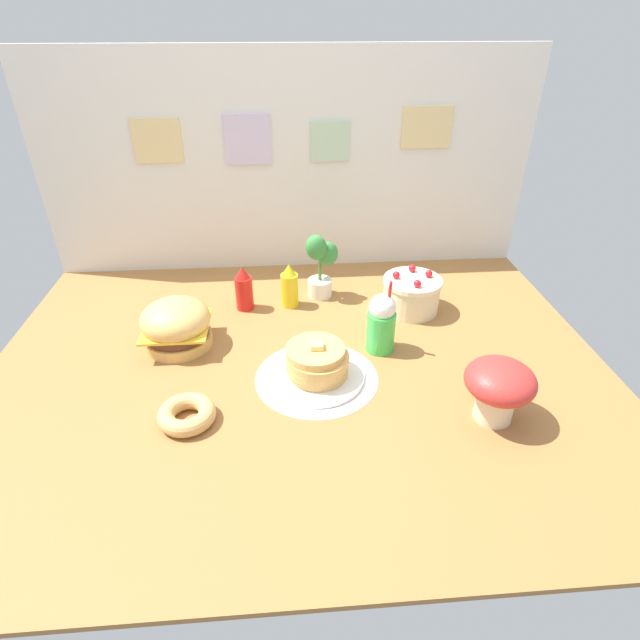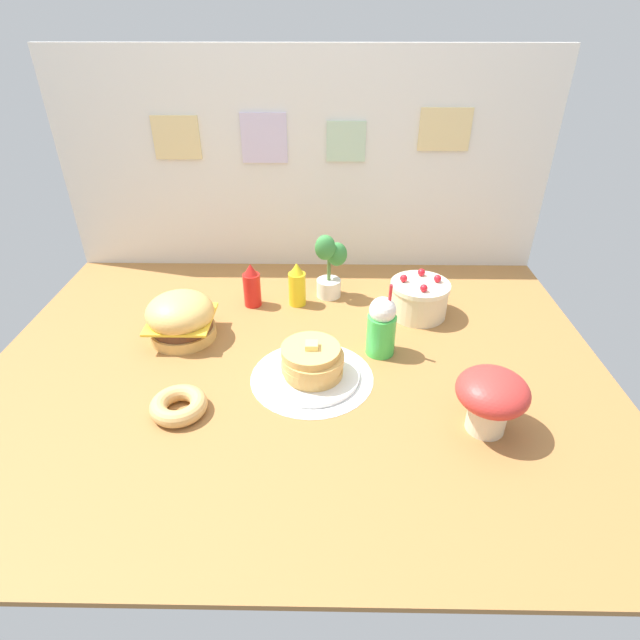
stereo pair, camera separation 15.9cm
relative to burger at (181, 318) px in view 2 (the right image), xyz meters
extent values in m
cube|color=#9E6B38|center=(0.49, -0.19, -0.11)|extent=(2.44, 1.88, 0.02)
cube|color=silver|center=(0.49, 0.75, 0.44)|extent=(2.44, 0.03, 1.07)
cube|color=beige|center=(-0.12, 0.72, 0.57)|extent=(0.23, 0.01, 0.20)
cube|color=silver|center=(0.30, 0.72, 0.57)|extent=(0.22, 0.01, 0.23)
cube|color=#B2D1B2|center=(0.70, 0.72, 0.56)|extent=(0.19, 0.01, 0.19)
cube|color=beige|center=(1.17, 0.72, 0.62)|extent=(0.25, 0.01, 0.20)
cylinder|color=white|center=(0.56, -0.27, -0.09)|extent=(0.47, 0.47, 0.00)
cylinder|color=#DBA859|center=(0.00, 0.00, -0.07)|extent=(0.28, 0.28, 0.05)
cylinder|color=#59331E|center=(0.00, 0.00, -0.03)|extent=(0.26, 0.26, 0.04)
cube|color=yellow|center=(0.00, 0.00, -0.01)|extent=(0.26, 0.26, 0.01)
ellipsoid|color=#E5B260|center=(0.00, 0.00, 0.03)|extent=(0.28, 0.28, 0.16)
cylinder|color=white|center=(0.56, -0.27, -0.08)|extent=(0.36, 0.36, 0.02)
cylinder|color=#E0AD5B|center=(0.56, -0.27, -0.06)|extent=(0.23, 0.23, 0.03)
cylinder|color=#E0AD5B|center=(0.56, -0.27, -0.03)|extent=(0.23, 0.23, 0.03)
cylinder|color=#E0AD5B|center=(0.56, -0.28, 0.00)|extent=(0.23, 0.23, 0.03)
cylinder|color=#E0AD5B|center=(0.55, -0.27, 0.03)|extent=(0.22, 0.22, 0.03)
cube|color=#F7E072|center=(0.56, -0.27, 0.05)|extent=(0.05, 0.05, 0.02)
cylinder|color=beige|center=(1.03, 0.21, -0.03)|extent=(0.26, 0.26, 0.14)
cylinder|color=#F4EACC|center=(1.03, 0.21, 0.05)|extent=(0.27, 0.27, 0.02)
sphere|color=red|center=(1.11, 0.22, 0.08)|extent=(0.03, 0.03, 0.03)
sphere|color=red|center=(1.04, 0.28, 0.08)|extent=(0.03, 0.03, 0.03)
sphere|color=red|center=(0.96, 0.22, 0.08)|extent=(0.03, 0.03, 0.03)
sphere|color=red|center=(1.03, 0.13, 0.08)|extent=(0.03, 0.03, 0.03)
cylinder|color=red|center=(0.26, 0.28, -0.02)|extent=(0.08, 0.08, 0.16)
cone|color=red|center=(0.26, 0.28, 0.09)|extent=(0.06, 0.06, 0.05)
cylinder|color=yellow|center=(0.47, 0.29, -0.02)|extent=(0.08, 0.08, 0.16)
cone|color=yellow|center=(0.47, 0.29, 0.09)|extent=(0.06, 0.06, 0.05)
cylinder|color=green|center=(0.83, -0.10, -0.01)|extent=(0.12, 0.12, 0.17)
sphere|color=white|center=(0.83, -0.10, 0.10)|extent=(0.11, 0.11, 0.11)
cylinder|color=red|center=(0.86, -0.10, 0.14)|extent=(0.01, 0.04, 0.17)
torus|color=tan|center=(0.10, -0.47, -0.07)|extent=(0.20, 0.20, 0.06)
torus|color=brown|center=(0.10, -0.47, -0.06)|extent=(0.19, 0.19, 0.05)
cylinder|color=white|center=(0.62, 0.38, -0.05)|extent=(0.12, 0.12, 0.09)
cylinder|color=#4C7238|center=(0.62, 0.38, 0.06)|extent=(0.02, 0.02, 0.15)
ellipsoid|color=#38843D|center=(0.66, 0.37, 0.13)|extent=(0.10, 0.06, 0.12)
ellipsoid|color=#38843D|center=(0.60, 0.41, 0.15)|extent=(0.10, 0.06, 0.12)
ellipsoid|color=#38843D|center=(0.60, 0.34, 0.17)|extent=(0.10, 0.06, 0.12)
cylinder|color=beige|center=(1.15, -0.53, -0.04)|extent=(0.13, 0.13, 0.11)
ellipsoid|color=red|center=(1.15, -0.53, 0.06)|extent=(0.23, 0.23, 0.13)
camera|label=1|loc=(0.45, -1.77, 1.10)|focal=28.05mm
camera|label=2|loc=(0.61, -1.78, 1.10)|focal=28.05mm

